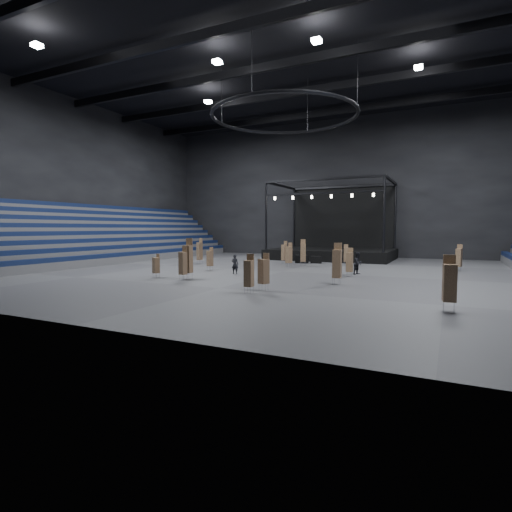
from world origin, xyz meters
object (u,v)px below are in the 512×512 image
at_px(chair_stack_5, 249,273).
at_px(chair_stack_13, 183,263).
at_px(chair_stack_1, 284,252).
at_px(chair_stack_6, 264,271).
at_px(chair_stack_8, 210,258).
at_px(flight_case_left, 302,259).
at_px(chair_stack_10, 337,263).
at_px(chair_stack_2, 346,254).
at_px(chair_stack_4, 156,265).
at_px(crew_member, 358,263).
at_px(chair_stack_14, 200,251).
at_px(chair_stack_11, 289,254).
at_px(chair_stack_12, 188,258).
at_px(flight_case_right, 342,260).
at_px(stage, 334,247).
at_px(man_center, 235,264).
at_px(chair_stack_7, 450,282).
at_px(flight_case_mid, 316,260).
at_px(chair_stack_3, 459,257).
at_px(chair_stack_0, 350,262).
at_px(chair_stack_9, 303,252).

relative_size(chair_stack_5, chair_stack_13, 0.94).
relative_size(chair_stack_1, chair_stack_6, 1.07).
bearing_deg(chair_stack_6, chair_stack_8, 159.25).
xyz_separation_m(flight_case_left, chair_stack_10, (7.43, -14.20, 0.99)).
xyz_separation_m(chair_stack_2, chair_stack_4, (-10.38, -16.12, -0.14)).
bearing_deg(crew_member, chair_stack_14, 106.03).
distance_m(chair_stack_5, chair_stack_8, 13.02).
bearing_deg(chair_stack_11, flight_case_left, 115.05).
height_order(flight_case_left, chair_stack_10, chair_stack_10).
distance_m(chair_stack_13, chair_stack_14, 12.93).
relative_size(chair_stack_12, crew_member, 1.65).
bearing_deg(flight_case_right, stage, 112.64).
distance_m(stage, man_center, 19.81).
height_order(chair_stack_6, chair_stack_11, chair_stack_11).
height_order(flight_case_right, chair_stack_8, chair_stack_8).
distance_m(chair_stack_4, chair_stack_5, 10.01).
bearing_deg(chair_stack_7, chair_stack_11, 122.02).
relative_size(chair_stack_5, chair_stack_14, 0.84).
distance_m(chair_stack_10, man_center, 9.33).
bearing_deg(flight_case_mid, chair_stack_13, -104.86).
bearing_deg(flight_case_right, chair_stack_14, -151.35).
height_order(chair_stack_3, chair_stack_7, chair_stack_7).
distance_m(chair_stack_1, chair_stack_8, 9.33).
relative_size(chair_stack_1, chair_stack_14, 0.89).
height_order(flight_case_right, chair_stack_7, chair_stack_7).
bearing_deg(chair_stack_11, chair_stack_5, -56.19).
distance_m(chair_stack_4, chair_stack_8, 6.36).
height_order(chair_stack_6, chair_stack_7, chair_stack_7).
distance_m(flight_case_mid, chair_stack_0, 11.56).
bearing_deg(chair_stack_3, chair_stack_8, -137.74).
distance_m(chair_stack_0, man_center, 9.02).
height_order(flight_case_mid, chair_stack_5, chair_stack_5).
bearing_deg(chair_stack_9, chair_stack_4, -138.15).
bearing_deg(chair_stack_9, flight_case_left, 89.72).
relative_size(chair_stack_6, chair_stack_9, 0.86).
relative_size(flight_case_right, crew_member, 0.58).
height_order(stage, chair_stack_13, stage).
height_order(chair_stack_1, chair_stack_10, chair_stack_10).
xyz_separation_m(stage, flight_case_mid, (0.11, -7.33, -1.08)).
bearing_deg(chair_stack_2, chair_stack_13, -133.38).
xyz_separation_m(chair_stack_7, chair_stack_12, (-17.12, 4.36, 0.18)).
bearing_deg(chair_stack_11, chair_stack_8, -112.55).
relative_size(chair_stack_4, chair_stack_14, 0.67).
relative_size(flight_case_left, chair_stack_11, 0.55).
xyz_separation_m(chair_stack_2, chair_stack_11, (-4.42, -4.24, 0.12)).
distance_m(chair_stack_0, chair_stack_6, 9.60).
bearing_deg(flight_case_mid, chair_stack_4, -112.45).
distance_m(stage, chair_stack_6, 26.60).
bearing_deg(chair_stack_9, chair_stack_14, 171.25).
bearing_deg(chair_stack_12, chair_stack_14, 115.67).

